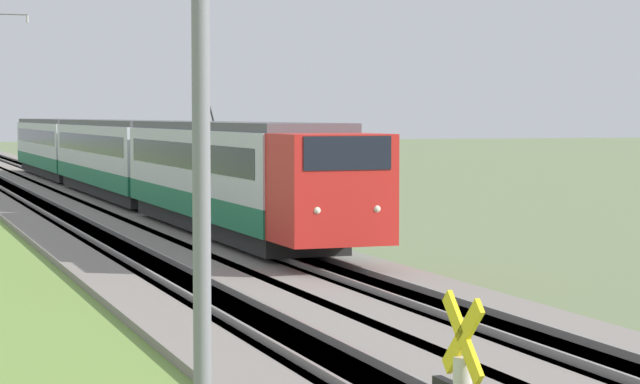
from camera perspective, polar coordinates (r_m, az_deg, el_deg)
name	(u,v)px	position (r m, az deg, el deg)	size (l,w,h in m)	color
ballast_main	(35,205)	(57.97, -12.88, -0.59)	(240.00, 4.40, 0.30)	gray
ballast_adjacent	(124,203)	(58.57, -8.97, -0.50)	(240.00, 4.40, 0.30)	gray
track_main	(35,205)	(57.97, -12.88, -0.58)	(240.00, 1.57, 0.45)	#4C4238
track_adjacent	(124,203)	(58.57, -8.97, -0.50)	(240.00, 1.57, 0.45)	#4C4238
passenger_train	(116,154)	(60.35, -9.32, 1.73)	(61.86, 2.85, 5.09)	red
catenary_mast_near	(205,73)	(15.03, -5.26, 5.42)	(0.22, 2.56, 9.12)	slate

